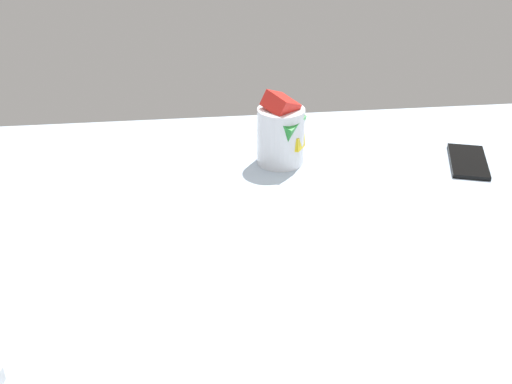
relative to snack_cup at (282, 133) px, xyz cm
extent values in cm
cube|color=silver|center=(-5.57, 45.86, -15.22)|extent=(180.00, 140.00, 18.00)
cylinder|color=silver|center=(0.15, -0.03, -0.72)|extent=(9.00, 9.00, 11.00)
cube|color=orange|center=(-0.16, -0.27, -3.15)|extent=(5.65, 7.27, 6.38)
cube|color=yellow|center=(-1.18, 1.24, -1.41)|extent=(6.53, 6.18, 3.43)
cube|color=#268C33|center=(0.21, -0.67, 0.33)|extent=(5.31, 5.78, 4.75)
cube|color=#268C33|center=(-0.61, 1.34, 2.07)|extent=(7.67, 8.32, 6.70)
cube|color=orange|center=(-0.52, -1.75, 3.81)|extent=(5.84, 5.42, 4.71)
cube|color=red|center=(0.25, -0.15, 5.56)|extent=(7.90, 7.50, 5.86)
cube|color=black|center=(-35.93, 4.81, -5.82)|extent=(10.72, 15.40, 0.80)
camera|label=1|loc=(17.37, 106.90, 48.09)|focal=43.62mm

